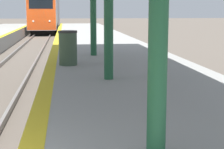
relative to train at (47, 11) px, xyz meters
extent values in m
cube|color=black|center=(0.00, 0.07, -1.99)|extent=(2.24, 20.55, 0.55)
cube|color=#99999E|center=(0.00, 0.07, 0.12)|extent=(2.63, 22.83, 3.67)
cube|color=#E54C19|center=(0.00, -11.26, 0.12)|extent=(2.58, 0.16, 3.60)
cube|color=black|center=(0.00, -11.32, 0.76)|extent=(2.10, 0.06, 1.10)
sphere|color=white|center=(-0.72, -11.32, -0.89)|extent=(0.18, 0.18, 0.18)
sphere|color=white|center=(0.72, -11.32, -0.89)|extent=(0.18, 0.18, 0.18)
cylinder|color=#384C38|center=(2.14, -34.86, -0.95)|extent=(0.52, 0.52, 0.92)
cylinder|color=#262626|center=(2.14, -34.86, -0.46)|extent=(0.54, 0.54, 0.06)
camera|label=1|loc=(2.07, -45.53, 0.16)|focal=60.00mm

